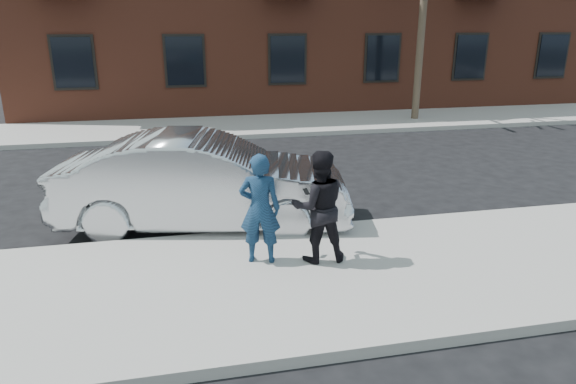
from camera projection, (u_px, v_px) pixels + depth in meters
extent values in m
plane|color=black|center=(456.00, 262.00, 7.93)|extent=(100.00, 100.00, 0.00)
cube|color=#9A9691|center=(465.00, 264.00, 7.67)|extent=(50.00, 3.50, 0.15)
cube|color=#999691|center=(413.00, 221.00, 9.34)|extent=(50.00, 0.10, 0.15)
cube|color=#9A9691|center=(295.00, 124.00, 18.35)|extent=(50.00, 3.50, 0.15)
cube|color=#999691|center=(307.00, 134.00, 16.68)|extent=(50.00, 0.10, 0.15)
cube|color=black|center=(73.00, 63.00, 17.75)|extent=(1.30, 0.06, 1.70)
cube|color=black|center=(383.00, 58.00, 20.03)|extent=(1.30, 0.06, 1.70)
cube|color=black|center=(552.00, 56.00, 21.55)|extent=(1.30, 0.06, 1.70)
cylinder|color=#3C3023|center=(419.00, 60.00, 18.33)|extent=(0.26, 0.26, 4.20)
imported|color=#B7BABF|center=(205.00, 182.00, 9.07)|extent=(5.33, 2.69, 1.68)
imported|color=navy|center=(260.00, 209.00, 7.37)|extent=(0.67, 0.52, 1.64)
cube|color=black|center=(257.00, 173.00, 7.44)|extent=(0.10, 0.14, 0.08)
imported|color=black|center=(319.00, 207.00, 7.41)|extent=(0.84, 0.67, 1.67)
cube|color=black|center=(306.00, 191.00, 7.50)|extent=(0.09, 0.14, 0.06)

